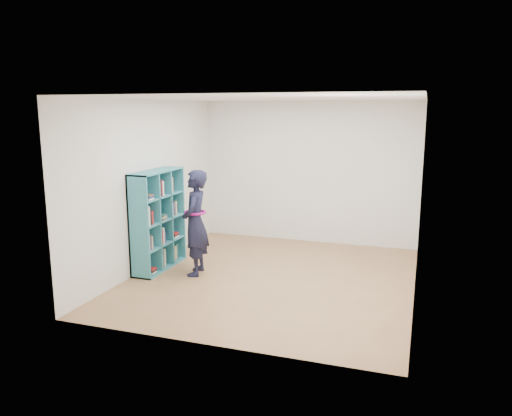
% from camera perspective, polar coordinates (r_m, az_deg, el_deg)
% --- Properties ---
extents(floor, '(4.50, 4.50, 0.00)m').
position_cam_1_polar(floor, '(7.44, 1.89, -8.00)').
color(floor, olive).
rests_on(floor, ground).
extents(ceiling, '(4.50, 4.50, 0.00)m').
position_cam_1_polar(ceiling, '(7.02, 2.03, 12.45)').
color(ceiling, white).
rests_on(ceiling, wall_back).
extents(wall_left, '(0.02, 4.50, 2.60)m').
position_cam_1_polar(wall_left, '(7.92, -12.04, 2.64)').
color(wall_left, silver).
rests_on(wall_left, floor).
extents(wall_right, '(0.02, 4.50, 2.60)m').
position_cam_1_polar(wall_right, '(6.82, 18.26, 0.96)').
color(wall_right, silver).
rests_on(wall_right, floor).
extents(wall_back, '(4.00, 0.02, 2.60)m').
position_cam_1_polar(wall_back, '(9.27, 6.00, 4.06)').
color(wall_back, silver).
rests_on(wall_back, floor).
extents(wall_front, '(4.00, 0.02, 2.60)m').
position_cam_1_polar(wall_front, '(5.04, -5.46, -2.01)').
color(wall_front, silver).
rests_on(wall_front, floor).
extents(bookshelf, '(0.34, 1.15, 1.54)m').
position_cam_1_polar(bookshelf, '(7.86, -11.29, -1.54)').
color(bookshelf, '#286E7D').
rests_on(bookshelf, floor).
extents(person, '(0.50, 0.65, 1.58)m').
position_cam_1_polar(person, '(7.46, -6.96, -1.69)').
color(person, black).
rests_on(person, floor).
extents(smartphone, '(0.06, 0.09, 0.13)m').
position_cam_1_polar(smartphone, '(7.54, -7.97, -0.77)').
color(smartphone, silver).
rests_on(smartphone, person).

